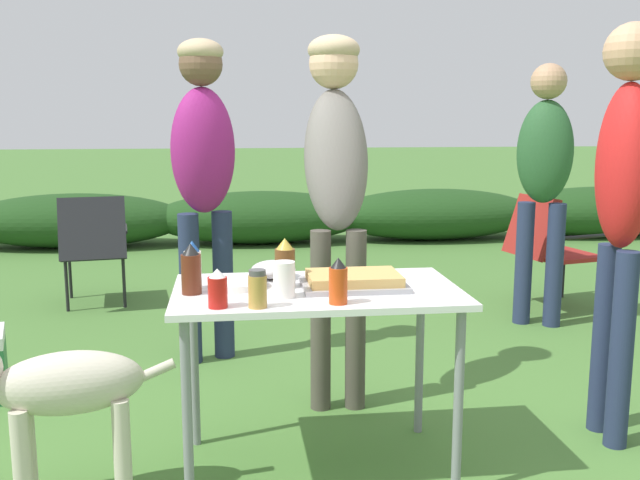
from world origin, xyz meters
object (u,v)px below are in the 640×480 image
at_px(standing_person_with_beanie, 544,169).
at_px(camp_chair_near_hedge, 549,245).
at_px(paper_cup_stack, 284,279).
at_px(bbq_sauce_bottle, 191,270).
at_px(mixing_bowl, 273,269).
at_px(standing_person_in_olive_jacket, 203,162).
at_px(dog, 56,392).
at_px(folding_table, 317,308).
at_px(camp_chair_green_behind_table, 94,244).
at_px(plate_stack, 238,284).
at_px(hot_sauce_bottle, 338,282).
at_px(spice_jar, 258,289).
at_px(standing_person_in_gray_fleece, 624,187).
at_px(beer_bottle, 285,264).
at_px(mayo_bottle, 193,266).
at_px(standing_person_in_red_jacket, 336,162).
at_px(ketchup_bottle, 218,289).
at_px(food_tray, 354,281).

relative_size(standing_person_with_beanie, camp_chair_near_hedge, 2.08).
bearing_deg(camp_chair_near_hedge, paper_cup_stack, -55.49).
relative_size(paper_cup_stack, bbq_sauce_bottle, 0.69).
xyz_separation_m(mixing_bowl, standing_person_in_olive_jacket, (-0.31, 1.17, 0.37)).
relative_size(standing_person_in_olive_jacket, dog, 2.24).
distance_m(folding_table, camp_chair_green_behind_table, 2.98).
bearing_deg(plate_stack, hot_sauce_bottle, -40.08).
relative_size(mixing_bowl, camp_chair_near_hedge, 0.22).
bearing_deg(spice_jar, standing_person_with_beanie, 46.35).
relative_size(hot_sauce_bottle, standing_person_in_gray_fleece, 0.09).
distance_m(standing_person_in_gray_fleece, camp_chair_near_hedge, 2.30).
bearing_deg(mixing_bowl, camp_chair_near_hedge, 43.25).
bearing_deg(standing_person_with_beanie, bbq_sauce_bottle, -112.03).
bearing_deg(camp_chair_near_hedge, bbq_sauce_bottle, -60.94).
distance_m(folding_table, standing_person_in_gray_fleece, 1.38).
xyz_separation_m(beer_bottle, standing_person_in_olive_jacket, (-0.35, 1.34, 0.31)).
height_order(hot_sauce_bottle, mayo_bottle, mayo_bottle).
relative_size(mayo_bottle, standing_person_in_red_jacket, 0.11).
relative_size(plate_stack, spice_jar, 1.69).
distance_m(hot_sauce_bottle, beer_bottle, 0.32).
distance_m(folding_table, bbq_sauce_bottle, 0.50).
xyz_separation_m(ketchup_bottle, mayo_bottle, (-0.10, 0.29, 0.02)).
bearing_deg(standing_person_in_olive_jacket, folding_table, -93.61).
bearing_deg(bbq_sauce_bottle, dog, -163.25).
bearing_deg(paper_cup_stack, standing_person_with_beanie, 46.00).
distance_m(folding_table, standing_person_with_beanie, 2.53).
height_order(hot_sauce_bottle, bbq_sauce_bottle, bbq_sauce_bottle).
distance_m(standing_person_in_red_jacket, dog, 1.62).
height_order(spice_jar, mayo_bottle, mayo_bottle).
distance_m(paper_cup_stack, camp_chair_near_hedge, 3.17).
height_order(food_tray, standing_person_in_olive_jacket, standing_person_in_olive_jacket).
bearing_deg(ketchup_bottle, standing_person_in_olive_jacket, 93.33).
bearing_deg(folding_table, beer_bottle, 163.44).
distance_m(food_tray, bbq_sauce_bottle, 0.62).
distance_m(hot_sauce_bottle, standing_person_with_beanie, 2.66).
distance_m(food_tray, camp_chair_near_hedge, 2.90).
distance_m(spice_jar, standing_person_in_gray_fleece, 1.61).
xyz_separation_m(beer_bottle, dog, (-0.83, -0.20, -0.40)).
distance_m(ketchup_bottle, beer_bottle, 0.37).
xyz_separation_m(food_tray, standing_person_in_olive_jacket, (-0.61, 1.37, 0.38)).
relative_size(dog, camp_chair_near_hedge, 0.98).
xyz_separation_m(hot_sauce_bottle, standing_person_in_red_jacket, (0.13, 0.96, 0.36)).
bearing_deg(beer_bottle, mixing_bowl, 101.70).
bearing_deg(standing_person_in_gray_fleece, standing_person_in_red_jacket, -114.99).
bearing_deg(standing_person_in_gray_fleece, mayo_bottle, -84.39).
bearing_deg(mayo_bottle, camp_chair_near_hedge, 41.35).
distance_m(plate_stack, bbq_sauce_bottle, 0.21).
bearing_deg(standing_person_in_olive_jacket, paper_cup_stack, -99.87).
bearing_deg(standing_person_in_red_jacket, ketchup_bottle, -117.19).
height_order(spice_jar, dog, spice_jar).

